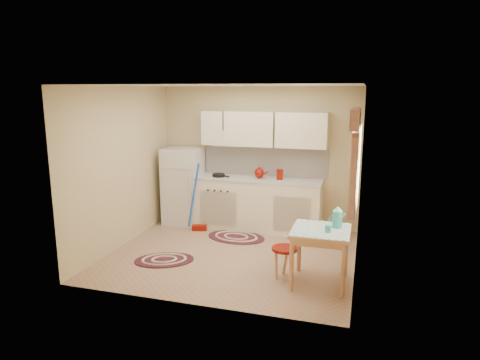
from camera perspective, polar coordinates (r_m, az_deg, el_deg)
name	(u,v)px	position (r m, az deg, el deg)	size (l,w,h in m)	color
room_shell	(246,148)	(6.34, 0.84, 4.29)	(3.64, 3.60, 2.52)	tan
fridge	(183,186)	(7.94, -7.56, -0.82)	(0.65, 0.60, 1.40)	silver
broom	(199,198)	(7.48, -5.50, -2.35)	(0.28, 0.12, 1.20)	blue
base_cabinets	(257,205)	(7.60, 2.29, -3.32)	(2.25, 0.60, 0.88)	white
countertop	(257,179)	(7.49, 2.32, 0.08)	(2.27, 0.62, 0.04)	beige
frying_pan	(219,175)	(7.63, -2.88, 0.64)	(0.22, 0.22, 0.05)	black
red_kettle	(259,173)	(7.46, 2.59, 0.93)	(0.19, 0.17, 0.19)	maroon
red_canister	(280,175)	(7.39, 5.31, 0.66)	(0.11, 0.11, 0.16)	maroon
table	(320,257)	(5.61, 10.60, -10.03)	(0.72, 0.72, 0.72)	#E3A271
stool	(284,263)	(5.76, 5.92, -10.90)	(0.34, 0.34, 0.42)	maroon
coffee_pot	(337,217)	(5.55, 12.87, -4.80)	(0.15, 0.13, 0.30)	teal
mug	(328,229)	(5.37, 11.66, -6.43)	(0.08, 0.08, 0.10)	teal
rug_center	(236,237)	(7.26, -0.52, -7.62)	(0.99, 0.66, 0.02)	maroon
rug_left	(164,260)	(6.43, -10.07, -10.46)	(0.86, 0.57, 0.02)	maroon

